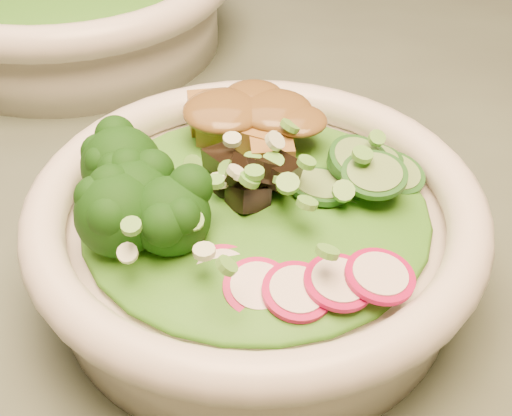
# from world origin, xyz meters

# --- Properties ---
(dining_table) EXTENTS (1.20, 0.80, 0.75)m
(dining_table) POSITION_xyz_m (0.00, 0.00, 0.64)
(dining_table) COLOR black
(dining_table) RESTS_ON ground
(salad_bowl) EXTENTS (0.26, 0.26, 0.07)m
(salad_bowl) POSITION_xyz_m (0.08, -0.09, 0.79)
(salad_bowl) COLOR silver
(salad_bowl) RESTS_ON dining_table
(side_bowl) EXTENTS (0.30, 0.30, 0.08)m
(side_bowl) POSITION_xyz_m (-0.14, 0.19, 0.79)
(side_bowl) COLOR silver
(side_bowl) RESTS_ON dining_table
(lettuce_bed) EXTENTS (0.19, 0.19, 0.02)m
(lettuce_bed) POSITION_xyz_m (0.08, -0.09, 0.81)
(lettuce_bed) COLOR #226C16
(lettuce_bed) RESTS_ON salad_bowl
(broccoli_florets) EXTENTS (0.09, 0.09, 0.04)m
(broccoli_florets) POSITION_xyz_m (0.02, -0.11, 0.82)
(broccoli_florets) COLOR black
(broccoli_florets) RESTS_ON salad_bowl
(radish_slices) EXTENTS (0.11, 0.07, 0.02)m
(radish_slices) POSITION_xyz_m (0.10, -0.15, 0.81)
(radish_slices) COLOR #B00D49
(radish_slices) RESTS_ON salad_bowl
(cucumber_slices) EXTENTS (0.08, 0.08, 0.03)m
(cucumber_slices) POSITION_xyz_m (0.14, -0.07, 0.82)
(cucumber_slices) COLOR #76A25A
(cucumber_slices) RESTS_ON salad_bowl
(mushroom_heap) EXTENTS (0.08, 0.08, 0.04)m
(mushroom_heap) POSITION_xyz_m (0.07, -0.08, 0.82)
(mushroom_heap) COLOR black
(mushroom_heap) RESTS_ON salad_bowl
(tofu_cubes) EXTENTS (0.10, 0.08, 0.03)m
(tofu_cubes) POSITION_xyz_m (0.06, -0.03, 0.82)
(tofu_cubes) COLOR olive
(tofu_cubes) RESTS_ON salad_bowl
(peanut_sauce) EXTENTS (0.07, 0.05, 0.02)m
(peanut_sauce) POSITION_xyz_m (0.06, -0.03, 0.83)
(peanut_sauce) COLOR brown
(peanut_sauce) RESTS_ON tofu_cubes
(scallion_garnish) EXTENTS (0.18, 0.18, 0.02)m
(scallion_garnish) POSITION_xyz_m (0.08, -0.09, 0.83)
(scallion_garnish) COLOR #5DAD3D
(scallion_garnish) RESTS_ON salad_bowl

